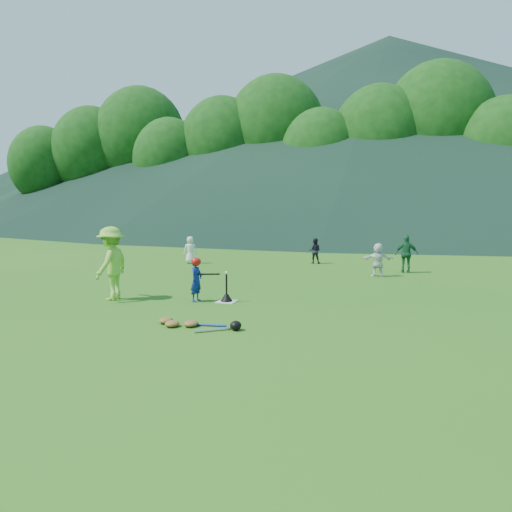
# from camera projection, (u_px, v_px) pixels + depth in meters

# --- Properties ---
(ground) EXTENTS (120.00, 120.00, 0.00)m
(ground) POSITION_uv_depth(u_px,v_px,m) (227.00, 302.00, 12.39)
(ground) COLOR #255E15
(ground) RESTS_ON ground
(home_plate) EXTENTS (0.45, 0.45, 0.02)m
(home_plate) POSITION_uv_depth(u_px,v_px,m) (227.00, 302.00, 12.39)
(home_plate) COLOR silver
(home_plate) RESTS_ON ground
(baseball) EXTENTS (0.08, 0.08, 0.08)m
(baseball) POSITION_uv_depth(u_px,v_px,m) (226.00, 273.00, 12.31)
(baseball) COLOR white
(baseball) RESTS_ON batting_tee
(batter_child) EXTENTS (0.30, 0.42, 1.08)m
(batter_child) POSITION_uv_depth(u_px,v_px,m) (196.00, 280.00, 12.41)
(batter_child) COLOR navy
(batter_child) RESTS_ON ground
(adult_coach) EXTENTS (0.73, 1.22, 1.86)m
(adult_coach) POSITION_uv_depth(u_px,v_px,m) (111.00, 263.00, 12.62)
(adult_coach) COLOR #86C73A
(adult_coach) RESTS_ON ground
(fielder_a) EXTENTS (0.65, 0.57, 1.11)m
(fielder_a) POSITION_uv_depth(u_px,v_px,m) (190.00, 250.00, 20.32)
(fielder_a) COLOR silver
(fielder_a) RESTS_ON ground
(fielder_b) EXTENTS (0.52, 0.42, 1.04)m
(fielder_b) POSITION_uv_depth(u_px,v_px,m) (315.00, 251.00, 20.36)
(fielder_b) COLOR black
(fielder_b) RESTS_ON ground
(fielder_c) EXTENTS (0.80, 0.37, 1.34)m
(fielder_c) POSITION_uv_depth(u_px,v_px,m) (407.00, 254.00, 17.59)
(fielder_c) COLOR #1B5B31
(fielder_c) RESTS_ON ground
(fielder_d) EXTENTS (1.09, 0.52, 1.13)m
(fielder_d) POSITION_uv_depth(u_px,v_px,m) (378.00, 260.00, 16.67)
(fielder_d) COLOR white
(fielder_d) RESTS_ON ground
(batting_tee) EXTENTS (0.30, 0.30, 0.68)m
(batting_tee) POSITION_uv_depth(u_px,v_px,m) (227.00, 297.00, 12.37)
(batting_tee) COLOR black
(batting_tee) RESTS_ON home_plate
(batter_gear) EXTENTS (0.73, 0.26, 0.44)m
(batter_gear) POSITION_uv_depth(u_px,v_px,m) (197.00, 263.00, 12.35)
(batter_gear) COLOR #B4120C
(batter_gear) RESTS_ON ground
(equipment_pile) EXTENTS (1.80, 0.73, 0.19)m
(equipment_pile) POSITION_uv_depth(u_px,v_px,m) (191.00, 323.00, 9.88)
(equipment_pile) COLOR olive
(equipment_pile) RESTS_ON ground
(outfield_fence) EXTENTS (70.07, 0.08, 1.33)m
(outfield_fence) POSITION_uv_depth(u_px,v_px,m) (351.00, 226.00, 38.94)
(outfield_fence) COLOR gray
(outfield_fence) RESTS_ON ground
(tree_line) EXTENTS (70.04, 11.40, 14.82)m
(tree_line) POSITION_uv_depth(u_px,v_px,m) (363.00, 138.00, 43.64)
(tree_line) COLOR #382314
(tree_line) RESTS_ON ground
(distant_hills) EXTENTS (155.00, 140.00, 32.00)m
(distant_hills) POSITION_uv_depth(u_px,v_px,m) (343.00, 135.00, 90.85)
(distant_hills) COLOR black
(distant_hills) RESTS_ON ground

